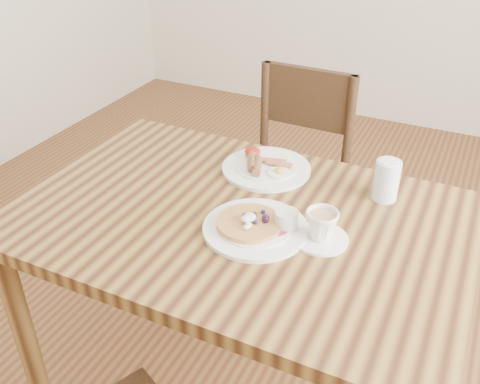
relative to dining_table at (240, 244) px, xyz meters
The scene contains 6 objects.
dining_table is the anchor object (origin of this frame).
chair_far 0.73m from the dining_table, 98.92° to the left, with size 0.43×0.43×0.88m.
pancake_plate 0.14m from the dining_table, 33.40° to the right, with size 0.27×0.27×0.06m.
breakfast_plate 0.28m from the dining_table, 98.27° to the left, with size 0.27×0.27×0.04m.
teacup_saucer 0.27m from the dining_table, ahead, with size 0.14×0.14×0.08m.
water_glass 0.44m from the dining_table, 37.19° to the left, with size 0.07×0.07×0.12m, color silver.
Camera 1 is at (0.52, -1.06, 1.56)m, focal length 40.00 mm.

